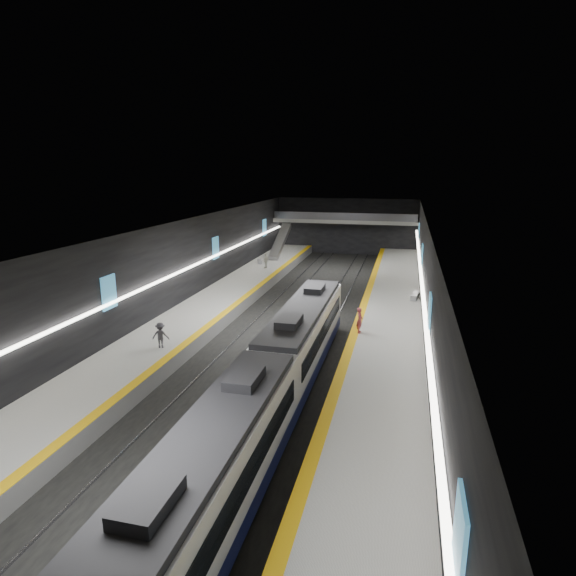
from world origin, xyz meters
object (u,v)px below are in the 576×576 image
(train, at_px, (271,383))
(passenger_left_a, at_px, (266,261))
(escalator, at_px, (280,241))
(passenger_left_b, at_px, (161,335))
(bench_left_far, at_px, (260,261))
(bench_right_far, at_px, (415,296))
(passenger_right_a, at_px, (360,320))

(train, height_order, passenger_left_a, train)
(escalator, distance_m, passenger_left_b, 33.98)
(escalator, relative_size, passenger_left_a, 4.63)
(train, height_order, bench_left_far, train)
(escalator, relative_size, passenger_left_b, 4.76)
(train, distance_m, passenger_left_b, 10.69)
(escalator, distance_m, bench_left_far, 5.85)
(escalator, relative_size, bench_left_far, 4.94)
(bench_right_far, distance_m, passenger_right_a, 11.01)
(bench_right_far, height_order, passenger_left_a, passenger_left_a)
(bench_left_far, distance_m, passenger_left_b, 28.55)
(escalator, xyz_separation_m, passenger_right_a, (13.12, -27.98, -0.99))
(passenger_right_a, height_order, passenger_left_b, passenger_right_a)
(passenger_left_a, bearing_deg, bench_left_far, -128.78)
(escalator, height_order, passenger_left_b, escalator)
(bench_right_far, bearing_deg, bench_left_far, 154.76)
(bench_right_far, relative_size, passenger_left_a, 1.14)
(train, xyz_separation_m, passenger_right_a, (3.12, 11.76, -0.29))
(bench_left_far, xyz_separation_m, passenger_right_a, (14.26, -22.50, 0.71))
(passenger_right_a, relative_size, passenger_left_a, 1.05)
(bench_left_far, xyz_separation_m, bench_right_far, (18.13, -12.21, 0.04))
(escalator, bearing_deg, passenger_right_a, -64.87)
(train, relative_size, bench_left_far, 18.56)
(passenger_left_a, distance_m, passenger_left_b, 25.73)
(escalator, distance_m, bench_right_far, 24.59)
(passenger_left_b, bearing_deg, escalator, -99.74)
(train, relative_size, passenger_left_a, 17.38)
(train, xyz_separation_m, bench_right_far, (7.00, 22.04, -0.95))
(bench_left_far, height_order, bench_right_far, bench_right_far)
(escalator, height_order, bench_right_far, escalator)
(train, xyz_separation_m, escalator, (-10.00, 39.74, 0.70))
(passenger_left_b, bearing_deg, train, 135.74)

